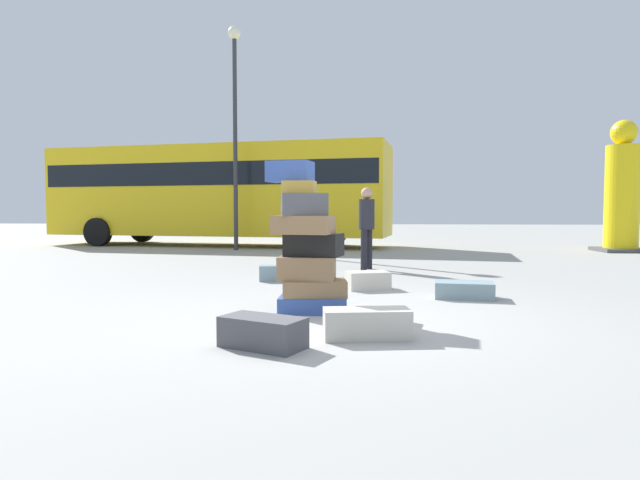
{
  "coord_description": "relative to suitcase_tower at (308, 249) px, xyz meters",
  "views": [
    {
      "loc": [
        0.3,
        -5.57,
        1.12
      ],
      "look_at": [
        -0.24,
        1.23,
        0.75
      ],
      "focal_mm": 29.99,
      "sensor_mm": 36.0,
      "label": 1
    }
  ],
  "objects": [
    {
      "name": "suitcase_cream_upright_blue",
      "position": [
        0.65,
        -1.22,
        -0.56
      ],
      "size": [
        0.79,
        0.42,
        0.26
      ],
      "primitive_type": "cube",
      "rotation": [
        0.0,
        0.0,
        0.15
      ],
      "color": "beige",
      "rests_on": "ground"
    },
    {
      "name": "suitcase_charcoal_left_side",
      "position": [
        -0.2,
        -1.61,
        -0.57
      ],
      "size": [
        0.76,
        0.6,
        0.25
      ],
      "primitive_type": "cube",
      "rotation": [
        0.0,
        0.0,
        -0.43
      ],
      "color": "#4C4C51",
      "rests_on": "ground"
    },
    {
      "name": "parked_bus",
      "position": [
        -4.06,
        11.12,
        1.14
      ],
      "size": [
        11.26,
        4.27,
        3.15
      ],
      "rotation": [
        0.0,
        0.0,
        -0.16
      ],
      "color": "yellow",
      "rests_on": "ground"
    },
    {
      "name": "suitcase_slate_white_trunk",
      "position": [
        -0.78,
        2.55,
        -0.57
      ],
      "size": [
        0.55,
        0.37,
        0.25
      ],
      "primitive_type": "cube",
      "rotation": [
        0.0,
        0.0,
        0.15
      ],
      "color": "gray",
      "rests_on": "ground"
    },
    {
      "name": "person_bearded_onlooker",
      "position": [
        0.69,
        4.31,
        0.24
      ],
      "size": [
        0.3,
        0.31,
        1.56
      ],
      "rotation": [
        0.0,
        0.0,
        -2.06
      ],
      "color": "black",
      "rests_on": "ground"
    },
    {
      "name": "ground_plane",
      "position": [
        0.3,
        -0.31,
        -0.69
      ],
      "size": [
        80.0,
        80.0,
        0.0
      ],
      "primitive_type": "plane",
      "color": "#9E9E99"
    },
    {
      "name": "yellow_dummy_statue",
      "position": [
        7.71,
        9.42,
        0.9
      ],
      "size": [
        1.23,
        1.23,
        3.6
      ],
      "color": "yellow",
      "rests_on": "ground"
    },
    {
      "name": "suitcase_tower",
      "position": [
        0.0,
        0.0,
        0.0
      ],
      "size": [
        0.95,
        0.84,
        1.68
      ],
      "color": "#334F99",
      "rests_on": "ground"
    },
    {
      "name": "lamp_post",
      "position": [
        -3.0,
        9.12,
        3.39
      ],
      "size": [
        0.36,
        0.36,
        6.28
      ],
      "color": "#333338",
      "rests_on": "ground"
    },
    {
      "name": "suitcase_slate_foreground_far",
      "position": [
        1.91,
        1.05,
        -0.59
      ],
      "size": [
        0.78,
        0.53,
        0.21
      ],
      "primitive_type": "cube",
      "rotation": [
        0.0,
        0.0,
        -0.14
      ],
      "color": "gray",
      "rests_on": "ground"
    },
    {
      "name": "suitcase_cream_foreground_near",
      "position": [
        0.68,
        1.75,
        -0.57
      ],
      "size": [
        0.68,
        0.54,
        0.25
      ],
      "primitive_type": "cube",
      "rotation": [
        0.0,
        0.0,
        0.31
      ],
      "color": "beige",
      "rests_on": "ground"
    }
  ]
}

